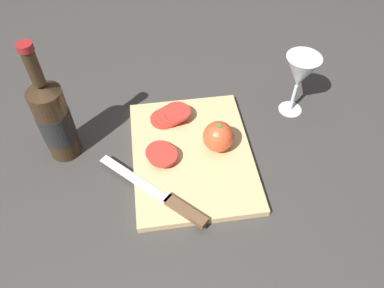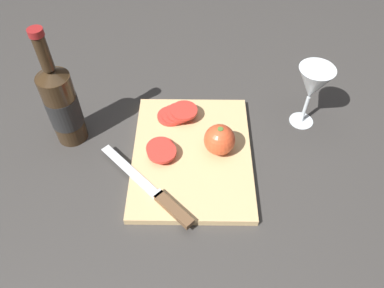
# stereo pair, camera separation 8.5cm
# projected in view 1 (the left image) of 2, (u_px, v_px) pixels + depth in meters

# --- Properties ---
(ground_plane) EXTENTS (3.00, 3.00, 0.00)m
(ground_plane) POSITION_uv_depth(u_px,v_px,m) (201.00, 149.00, 0.90)
(ground_plane) COLOR #383533
(cutting_board) EXTENTS (0.36, 0.27, 0.02)m
(cutting_board) POSITION_uv_depth(u_px,v_px,m) (192.00, 155.00, 0.88)
(cutting_board) COLOR tan
(cutting_board) RESTS_ON ground_plane
(wine_bottle) EXTENTS (0.07, 0.07, 0.30)m
(wine_bottle) POSITION_uv_depth(u_px,v_px,m) (54.00, 120.00, 0.82)
(wine_bottle) COLOR #332314
(wine_bottle) RESTS_ON ground_plane
(wine_glass) EXTENTS (0.08, 0.08, 0.17)m
(wine_glass) POSITION_uv_depth(u_px,v_px,m) (300.00, 74.00, 0.89)
(wine_glass) COLOR silver
(wine_glass) RESTS_ON ground_plane
(whole_tomato) EXTENTS (0.07, 0.07, 0.07)m
(whole_tomato) POSITION_uv_depth(u_px,v_px,m) (218.00, 137.00, 0.85)
(whole_tomato) COLOR #DB4C28
(whole_tomato) RESTS_ON cutting_board
(knife) EXTENTS (0.22, 0.22, 0.01)m
(knife) POSITION_uv_depth(u_px,v_px,m) (174.00, 203.00, 0.78)
(knife) COLOR silver
(knife) RESTS_ON cutting_board
(tomato_slice_stack_near) EXTENTS (0.09, 0.07, 0.02)m
(tomato_slice_stack_near) POSITION_uv_depth(u_px,v_px,m) (161.00, 154.00, 0.85)
(tomato_slice_stack_near) COLOR red
(tomato_slice_stack_near) RESTS_ON cutting_board
(tomato_slice_stack_far) EXTENTS (0.07, 0.10, 0.03)m
(tomato_slice_stack_far) POSITION_uv_depth(u_px,v_px,m) (170.00, 115.00, 0.93)
(tomato_slice_stack_far) COLOR red
(tomato_slice_stack_far) RESTS_ON cutting_board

